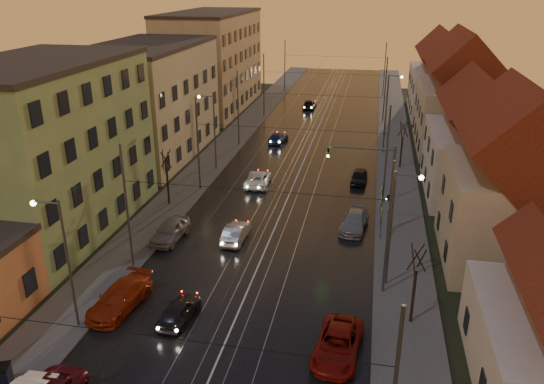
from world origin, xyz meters
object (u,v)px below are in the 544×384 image
Objects in this scene: street_lamp_3 at (390,99)px; driving_car_0 at (179,311)px; parked_left_2 at (120,298)px; parked_right_1 at (354,221)px; parked_left_3 at (170,230)px; driving_car_3 at (278,138)px; parked_right_0 at (338,344)px; street_lamp_1 at (397,218)px; street_lamp_2 at (212,124)px; parked_right_2 at (359,177)px; street_lamp_0 at (62,252)px; traffic_light_mast at (379,178)px; driving_car_4 at (310,104)px; driving_car_2 at (258,179)px; driving_car_1 at (236,233)px.

driving_car_0 is at bearing -106.28° from street_lamp_3.
parked_right_1 is (13.54, 13.99, -0.07)m from parked_left_2.
parked_left_3 is 14.65m from parked_right_1.
parked_left_3 reaches higher than driving_car_0.
driving_car_3 is at bearing -83.54° from driving_car_0.
street_lamp_1 is at bearing 75.07° from parked_right_0.
parked_left_3 is at bearing 100.23° from parked_left_2.
parked_right_2 is at bearing -4.69° from street_lamp_2.
street_lamp_0 is 39.64m from driving_car_3.
street_lamp_2 is 20.89m from traffic_light_mast.
traffic_light_mast is 1.44× the size of parked_right_0.
driving_car_4 is 46.72m from parked_left_3.
traffic_light_mast reaches higher than driving_car_2.
driving_car_2 is at bearing -33.12° from street_lamp_2.
driving_car_3 is 25.20m from parked_right_1.
driving_car_2 is 1.09× the size of driving_car_4.
driving_car_2 is at bearing 99.13° from driving_car_3.
street_lamp_1 is 34.07m from driving_car_3.
street_lamp_0 is 2.08× the size of driving_car_0.
street_lamp_1 reaches higher than driving_car_4.
driving_car_3 is at bearing 110.80° from parked_right_0.
street_lamp_2 is 16.99m from parked_left_3.
traffic_light_mast is at bearing 43.10° from street_lamp_0.
street_lamp_1 reaches higher than driving_car_2.
parked_right_1 reaches higher than parked_right_2.
driving_car_1 is at bearing 99.71° from driving_car_3.
street_lamp_2 reaches higher than parked_right_2.
traffic_light_mast reaches higher than parked_left_3.
parked_left_3 is (1.50, -16.42, -4.12)m from street_lamp_2.
street_lamp_1 is 17.82m from parked_left_2.
street_lamp_1 is at bearing 105.16° from driving_car_4.
driving_car_4 is 32.53m from parked_right_2.
driving_car_4 is at bearing 108.85° from parked_right_1.
driving_car_1 is at bearing 159.46° from street_lamp_1.
traffic_light_mast is 4.27m from parked_right_1.
street_lamp_1 is 1.60× the size of parked_right_0.
parked_left_3 is at bearing 68.12° from driving_car_2.
parked_right_2 is (13.50, 24.56, -0.11)m from parked_left_2.
parked_left_2 reaches higher than parked_right_2.
driving_car_2 is 1.27× the size of parked_right_2.
street_lamp_3 is at bearing 76.61° from parked_left_2.
street_lamp_1 reaches higher than parked_right_2.
parked_right_2 reaches higher than driving_car_3.
street_lamp_1 is 51.55m from driving_car_4.
traffic_light_mast is 26.40m from driving_car_3.
driving_car_0 is 17.32m from parked_right_1.
driving_car_3 is (-13.25, 31.10, -4.27)m from street_lamp_1.
street_lamp_2 is 1.69× the size of driving_car_2.
street_lamp_0 is 1.00× the size of street_lamp_3.
street_lamp_3 is 44.25m from driving_car_0.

